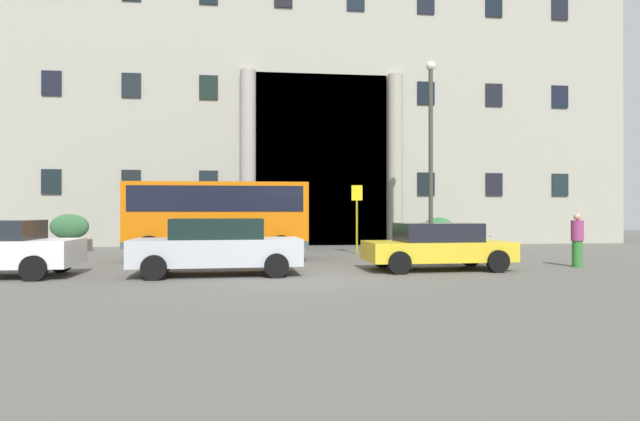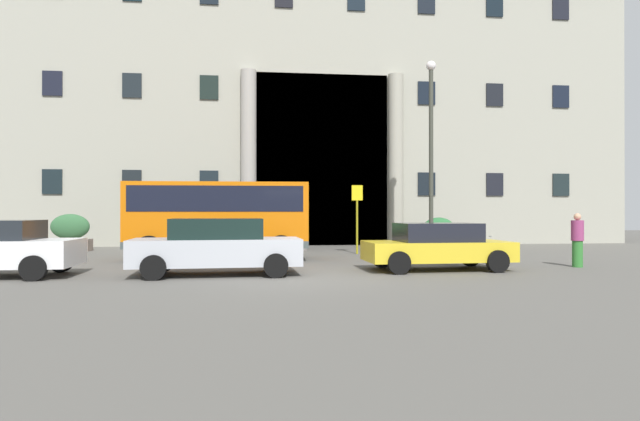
# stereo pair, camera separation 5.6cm
# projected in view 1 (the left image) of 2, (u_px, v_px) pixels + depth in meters

# --- Properties ---
(ground_plane) EXTENTS (80.00, 64.00, 0.12)m
(ground_plane) POSITION_uv_depth(u_px,v_px,m) (306.00, 280.00, 13.19)
(ground_plane) COLOR #585550
(office_building_facade) EXTENTS (36.59, 9.63, 14.15)m
(office_building_facade) POSITION_uv_depth(u_px,v_px,m) (280.00, 120.00, 30.58)
(office_building_facade) COLOR #9E9D8E
(office_building_facade) RESTS_ON ground_plane
(orange_minibus) EXTENTS (6.17, 2.72, 2.67)m
(orange_minibus) POSITION_uv_depth(u_px,v_px,m) (220.00, 214.00, 18.37)
(orange_minibus) COLOR orange
(orange_minibus) RESTS_ON ground_plane
(bus_stop_sign) EXTENTS (0.44, 0.08, 2.73)m
(bus_stop_sign) POSITION_uv_depth(u_px,v_px,m) (357.00, 212.00, 20.88)
(bus_stop_sign) COLOR #9C9317
(bus_stop_sign) RESTS_ON ground_plane
(hedge_planter_far_west) EXTENTS (1.57, 0.78, 1.42)m
(hedge_planter_far_west) POSITION_uv_depth(u_px,v_px,m) (157.00, 234.00, 23.26)
(hedge_planter_far_west) COLOR gray
(hedge_planter_far_west) RESTS_ON ground_plane
(hedge_planter_entrance_left) EXTENTS (1.54, 1.00, 1.42)m
(hedge_planter_entrance_left) POSITION_uv_depth(u_px,v_px,m) (438.00, 233.00, 24.37)
(hedge_planter_entrance_left) COLOR slate
(hedge_planter_entrance_left) RESTS_ON ground_plane
(hedge_planter_entrance_right) EXTENTS (2.11, 0.93, 1.37)m
(hedge_planter_entrance_right) POSITION_uv_depth(u_px,v_px,m) (282.00, 235.00, 23.22)
(hedge_planter_entrance_right) COLOR slate
(hedge_planter_entrance_right) RESTS_ON ground_plane
(hedge_planter_far_east) EXTENTS (1.68, 0.71, 1.59)m
(hedge_planter_far_east) POSITION_uv_depth(u_px,v_px,m) (69.00, 233.00, 22.35)
(hedge_planter_far_east) COLOR gray
(hedge_planter_far_east) RESTS_ON ground_plane
(parked_compact_extra) EXTENTS (4.17, 2.06, 1.35)m
(parked_compact_extra) POSITION_uv_depth(u_px,v_px,m) (437.00, 246.00, 15.03)
(parked_compact_extra) COLOR gold
(parked_compact_extra) RESTS_ON ground_plane
(white_taxi_kerbside) EXTENTS (4.46, 2.13, 1.49)m
(white_taxi_kerbside) POSITION_uv_depth(u_px,v_px,m) (217.00, 246.00, 13.83)
(white_taxi_kerbside) COLOR #B2B6BE
(white_taxi_kerbside) RESTS_ON ground_plane
(scooter_by_planter) EXTENTS (1.89, 0.74, 0.89)m
(scooter_by_planter) POSITION_uv_depth(u_px,v_px,m) (471.00, 249.00, 16.95)
(scooter_by_planter) COLOR black
(scooter_by_planter) RESTS_ON ground_plane
(pedestrian_man_red_shirt) EXTENTS (0.36, 0.36, 1.63)m
(pedestrian_man_red_shirt) POSITION_uv_depth(u_px,v_px,m) (577.00, 240.00, 15.85)
(pedestrian_man_red_shirt) COLOR #2E742E
(pedestrian_man_red_shirt) RESTS_ON ground_plane
(lamppost_plaza_centre) EXTENTS (0.40, 0.40, 7.96)m
(lamppost_plaza_centre) POSITION_uv_depth(u_px,v_px,m) (431.00, 141.00, 21.81)
(lamppost_plaza_centre) COLOR #3A3D33
(lamppost_plaza_centre) RESTS_ON ground_plane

